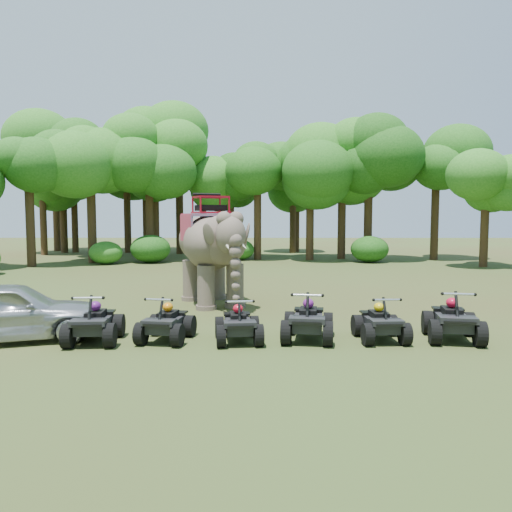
{
  "coord_description": "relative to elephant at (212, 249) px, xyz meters",
  "views": [
    {
      "loc": [
        0.09,
        -14.77,
        3.23
      ],
      "look_at": [
        0.0,
        1.2,
        1.9
      ],
      "focal_mm": 35.0,
      "sensor_mm": 36.0,
      "label": 1
    }
  ],
  "objects": [
    {
      "name": "tree_41",
      "position": [
        4.56,
        24.1,
        2.0
      ],
      "size": [
        5.59,
        5.59,
        7.99
      ],
      "primitive_type": null,
      "color": "#195114",
      "rests_on": "ground"
    },
    {
      "name": "parked_car",
      "position": [
        -4.66,
        -5.39,
        -1.22
      ],
      "size": [
        4.87,
        3.13,
        1.54
      ],
      "primitive_type": "imported",
      "rotation": [
        0.0,
        0.0,
        1.89
      ],
      "color": "#B5B7BD",
      "rests_on": "ground"
    },
    {
      "name": "atv_5",
      "position": [
        6.69,
        -5.24,
        -1.33
      ],
      "size": [
        1.6,
        1.99,
        1.33
      ],
      "primitive_type": null,
      "rotation": [
        0.0,
        0.0,
        -0.17
      ],
      "color": "black",
      "rests_on": "ground"
    },
    {
      "name": "tree_38",
      "position": [
        -8.4,
        26.83,
        3.37
      ],
      "size": [
        7.51,
        7.51,
        10.72
      ],
      "primitive_type": null,
      "color": "#195114",
      "rests_on": "ground"
    },
    {
      "name": "atv_0",
      "position": [
        -2.46,
        -5.51,
        -1.36
      ],
      "size": [
        1.38,
        1.8,
        1.27
      ],
      "primitive_type": null,
      "rotation": [
        0.0,
        0.0,
        0.08
      ],
      "color": "black",
      "rests_on": "ground"
    },
    {
      "name": "tree_33",
      "position": [
        -0.45,
        20.26,
        1.62
      ],
      "size": [
        5.07,
        5.07,
        7.24
      ],
      "primitive_type": null,
      "color": "#195114",
      "rests_on": "ground"
    },
    {
      "name": "tree_43",
      "position": [
        -15.53,
        21.87,
        1.89
      ],
      "size": [
        5.44,
        5.44,
        7.77
      ],
      "primitive_type": null,
      "color": "#195114",
      "rests_on": "ground"
    },
    {
      "name": "tree_40",
      "position": [
        7.75,
        18.55,
        2.69
      ],
      "size": [
        6.57,
        6.57,
        9.38
      ],
      "primitive_type": null,
      "color": "#195114",
      "rests_on": "ground"
    },
    {
      "name": "ground",
      "position": [
        1.61,
        -3.14,
        -1.99
      ],
      "size": [
        110.0,
        110.0,
        0.0
      ],
      "primitive_type": "plane",
      "color": "#47381E",
      "rests_on": "ground"
    },
    {
      "name": "tree_42",
      "position": [
        -14.06,
        24.73,
        1.98
      ],
      "size": [
        5.57,
        5.57,
        7.96
      ],
      "primitive_type": null,
      "color": "#195114",
      "rests_on": "ground"
    },
    {
      "name": "tree_36",
      "position": [
        -16.21,
        26.15,
        2.68
      ],
      "size": [
        6.55,
        6.55,
        9.35
      ],
      "primitive_type": null,
      "color": "#195114",
      "rests_on": "ground"
    },
    {
      "name": "tree_32",
      "position": [
        -9.48,
        24.49,
        2.69
      ],
      "size": [
        6.56,
        6.56,
        9.37
      ],
      "primitive_type": null,
      "color": "#195114",
      "rests_on": "ground"
    },
    {
      "name": "elephant",
      "position": [
        0.0,
        0.0,
        0.0
      ],
      "size": [
        3.76,
        5.19,
        3.99
      ],
      "primitive_type": null,
      "rotation": [
        0.0,
        0.0,
        0.4
      ],
      "color": "brown",
      "rests_on": "ground"
    },
    {
      "name": "tree_30",
      "position": [
        -6.0,
        17.22,
        2.23
      ],
      "size": [
        5.91,
        5.91,
        8.45
      ],
      "primitive_type": null,
      "color": "#195114",
      "rests_on": "ground"
    },
    {
      "name": "tree_0",
      "position": [
        1.61,
        17.91,
        1.86
      ],
      "size": [
        5.4,
        5.4,
        7.71
      ],
      "primitive_type": null,
      "color": "#195114",
      "rests_on": "ground"
    },
    {
      "name": "atv_4",
      "position": [
        4.82,
        -5.28,
        -1.41
      ],
      "size": [
        1.25,
        1.66,
        1.18
      ],
      "primitive_type": null,
      "rotation": [
        0.0,
        0.0,
        0.06
      ],
      "color": "black",
      "rests_on": "ground"
    },
    {
      "name": "atv_2",
      "position": [
        1.18,
        -5.45,
        -1.42
      ],
      "size": [
        1.32,
        1.69,
        1.16
      ],
      "primitive_type": null,
      "rotation": [
        0.0,
        0.0,
        0.12
      ],
      "color": "black",
      "rests_on": "ground"
    },
    {
      "name": "tree_4",
      "position": [
        15.58,
        12.83,
        1.3
      ],
      "size": [
        4.61,
        4.61,
        6.59
      ],
      "primitive_type": null,
      "color": "#195114",
      "rests_on": "ground"
    },
    {
      "name": "tree_37",
      "position": [
        -4.84,
        23.3,
        3.24
      ],
      "size": [
        7.32,
        7.32,
        10.46
      ],
      "primitive_type": null,
      "color": "#195114",
      "rests_on": "ground"
    },
    {
      "name": "tree_31",
      "position": [
        -2.49,
        19.43,
        1.5
      ],
      "size": [
        4.9,
        4.9,
        7.0
      ],
      "primitive_type": null,
      "color": "#195114",
      "rests_on": "ground"
    },
    {
      "name": "tree_1",
      "position": [
        5.33,
        17.59,
        2.26
      ],
      "size": [
        5.96,
        5.96,
        8.51
      ],
      "primitive_type": null,
      "color": "#195114",
      "rests_on": "ground"
    },
    {
      "name": "tree_28",
      "position": [
        -12.48,
        12.94,
        1.97
      ],
      "size": [
        5.55,
        5.55,
        7.92
      ],
      "primitive_type": null,
      "color": "#195114",
      "rests_on": "ground"
    },
    {
      "name": "tree_44",
      "position": [
        4.92,
        25.05,
        2.16
      ],
      "size": [
        5.82,
        5.82,
        8.31
      ],
      "primitive_type": null,
      "color": "#195114",
      "rests_on": "ground"
    },
    {
      "name": "tree_29",
      "position": [
        -9.51,
        15.49,
        2.7
      ],
      "size": [
        6.57,
        6.57,
        9.38
      ],
      "primitive_type": null,
      "color": "#195114",
      "rests_on": "ground"
    },
    {
      "name": "tree_35",
      "position": [
        -11.17,
        20.31,
        2.59
      ],
      "size": [
        6.41,
        6.41,
        9.16
      ],
      "primitive_type": null,
      "color": "#195114",
      "rests_on": "ground"
    },
    {
      "name": "tree_39",
      "position": [
        -14.9,
        24.43,
        2.96
      ],
      "size": [
        6.94,
        6.94,
        9.92
      ],
      "primitive_type": null,
      "color": "#195114",
      "rests_on": "ground"
    },
    {
      "name": "atv_1",
      "position": [
        -0.68,
        -5.34,
        -1.4
      ],
      "size": [
        1.41,
        1.77,
        1.19
      ],
      "primitive_type": null,
      "rotation": [
        0.0,
        0.0,
        -0.16
      ],
      "color": "black",
      "rests_on": "ground"
    },
    {
      "name": "tree_2",
      "position": [
        9.56,
        18.06,
        2.9
      ],
      "size": [
        6.86,
        6.86,
        9.8
      ],
      "primitive_type": null,
      "color": "#195114",
      "rests_on": "ground"
    },
    {
      "name": "tree_3",
      "position": [
        14.26,
        17.8,
        2.19
      ],
      "size": [
        5.87,
        5.87,
        8.38
      ],
      "primitive_type": null,
      "color": "#195114",
      "rests_on": "ground"
    },
    {
      "name": "atv_3",
      "position": [
        2.97,
        -5.24,
        -1.35
      ],
      "size": [
        1.51,
        1.91,
        1.3
      ],
      "primitive_type": null,
      "rotation": [
        0.0,
        0.0,
        -0.14
      ],
      "color": "black",
      "rests_on": "ground"
    },
    {
      "name": "tree_34",
      "position": [
        -5.91,
        18.57,
        3.48
      ],
      "size": [
        7.67,
        7.67,
        10.95
      ],
      "primitive_type": null,
      "color": "#195114",
      "rests_on": "ground"
    }
  ]
}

